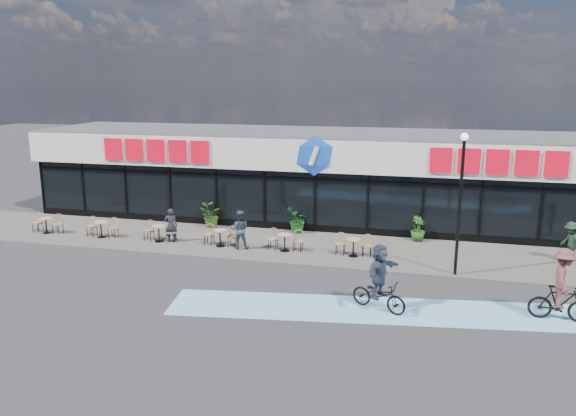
{
  "coord_description": "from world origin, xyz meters",
  "views": [
    {
      "loc": [
        5.06,
        -18.62,
        7.33
      ],
      "look_at": [
        -0.46,
        3.5,
        2.01
      ],
      "focal_mm": 35.0,
      "sensor_mm": 36.0,
      "label": 1
    }
  ],
  "objects_px": {
    "potted_plant_left": "(210,216)",
    "cyclist_b": "(562,289)",
    "bistro_set_0": "(47,223)",
    "potted_plant_mid": "(297,220)",
    "lamp_post": "(461,193)",
    "patron_left": "(171,225)",
    "pedestrian_a": "(571,242)",
    "patron_right": "(240,229)",
    "potted_plant_right": "(418,229)",
    "cyclist_a": "(379,282)"
  },
  "relations": [
    {
      "from": "potted_plant_right",
      "to": "cyclist_a",
      "type": "xyz_separation_m",
      "value": [
        -1.04,
        -8.02,
        0.28
      ]
    },
    {
      "from": "potted_plant_left",
      "to": "pedestrian_a",
      "type": "height_order",
      "value": "pedestrian_a"
    },
    {
      "from": "potted_plant_mid",
      "to": "cyclist_b",
      "type": "relative_size",
      "value": 0.52
    },
    {
      "from": "potted_plant_left",
      "to": "cyclist_b",
      "type": "xyz_separation_m",
      "value": [
        14.44,
        -7.42,
        0.34
      ]
    },
    {
      "from": "patron_right",
      "to": "patron_left",
      "type": "bearing_deg",
      "value": -15.81
    },
    {
      "from": "bistro_set_0",
      "to": "patron_right",
      "type": "relative_size",
      "value": 0.91
    },
    {
      "from": "cyclist_a",
      "to": "potted_plant_right",
      "type": "bearing_deg",
      "value": 82.62
    },
    {
      "from": "potted_plant_left",
      "to": "cyclist_a",
      "type": "bearing_deg",
      "value": -41.62
    },
    {
      "from": "cyclist_a",
      "to": "patron_right",
      "type": "bearing_deg",
      "value": 142.16
    },
    {
      "from": "lamp_post",
      "to": "pedestrian_a",
      "type": "distance_m",
      "value": 5.72
    },
    {
      "from": "potted_plant_left",
      "to": "patron_right",
      "type": "relative_size",
      "value": 0.7
    },
    {
      "from": "lamp_post",
      "to": "cyclist_a",
      "type": "relative_size",
      "value": 2.4
    },
    {
      "from": "patron_left",
      "to": "cyclist_b",
      "type": "bearing_deg",
      "value": 144.88
    },
    {
      "from": "potted_plant_left",
      "to": "lamp_post",
      "type": "bearing_deg",
      "value": -19.88
    },
    {
      "from": "pedestrian_a",
      "to": "cyclist_b",
      "type": "xyz_separation_m",
      "value": [
        -1.53,
        -5.94,
        0.12
      ]
    },
    {
      "from": "bistro_set_0",
      "to": "patron_right",
      "type": "distance_m",
      "value": 9.72
    },
    {
      "from": "bistro_set_0",
      "to": "potted_plant_mid",
      "type": "relative_size",
      "value": 1.28
    },
    {
      "from": "lamp_post",
      "to": "patron_right",
      "type": "relative_size",
      "value": 3.13
    },
    {
      "from": "potted_plant_mid",
      "to": "patron_left",
      "type": "bearing_deg",
      "value": -150.98
    },
    {
      "from": "lamp_post",
      "to": "bistro_set_0",
      "type": "xyz_separation_m",
      "value": [
        -18.64,
        1.36,
        -2.69
      ]
    },
    {
      "from": "pedestrian_a",
      "to": "cyclist_b",
      "type": "relative_size",
      "value": 0.71
    },
    {
      "from": "lamp_post",
      "to": "potted_plant_left",
      "type": "relative_size",
      "value": 4.47
    },
    {
      "from": "patron_left",
      "to": "bistro_set_0",
      "type": "bearing_deg",
      "value": -18.02
    },
    {
      "from": "potted_plant_mid",
      "to": "cyclist_b",
      "type": "bearing_deg",
      "value": -36.76
    },
    {
      "from": "bistro_set_0",
      "to": "lamp_post",
      "type": "bearing_deg",
      "value": -4.17
    },
    {
      "from": "potted_plant_right",
      "to": "cyclist_b",
      "type": "relative_size",
      "value": 0.49
    },
    {
      "from": "pedestrian_a",
      "to": "potted_plant_left",
      "type": "bearing_deg",
      "value": -117.27
    },
    {
      "from": "bistro_set_0",
      "to": "patron_left",
      "type": "relative_size",
      "value": 1.0
    },
    {
      "from": "cyclist_b",
      "to": "potted_plant_mid",
      "type": "bearing_deg",
      "value": 143.24
    },
    {
      "from": "bistro_set_0",
      "to": "cyclist_a",
      "type": "bearing_deg",
      "value": -17.77
    },
    {
      "from": "patron_right",
      "to": "lamp_post",
      "type": "bearing_deg",
      "value": 160.27
    },
    {
      "from": "bistro_set_0",
      "to": "cyclist_b",
      "type": "xyz_separation_m",
      "value": [
        21.6,
        -4.63,
        0.48
      ]
    },
    {
      "from": "lamp_post",
      "to": "patron_left",
      "type": "distance_m",
      "value": 12.53
    },
    {
      "from": "bistro_set_0",
      "to": "patron_left",
      "type": "distance_m",
      "value": 6.42
    },
    {
      "from": "cyclist_a",
      "to": "lamp_post",
      "type": "bearing_deg",
      "value": 56.53
    },
    {
      "from": "potted_plant_right",
      "to": "patron_left",
      "type": "xyz_separation_m",
      "value": [
        -10.75,
        -2.84,
        0.2
      ]
    },
    {
      "from": "lamp_post",
      "to": "cyclist_a",
      "type": "distance_m",
      "value": 5.11
    },
    {
      "from": "potted_plant_right",
      "to": "patron_right",
      "type": "height_order",
      "value": "patron_right"
    },
    {
      "from": "lamp_post",
      "to": "potted_plant_right",
      "type": "distance_m",
      "value": 5.15
    },
    {
      "from": "potted_plant_left",
      "to": "cyclist_b",
      "type": "distance_m",
      "value": 16.24
    },
    {
      "from": "pedestrian_a",
      "to": "cyclist_a",
      "type": "relative_size",
      "value": 0.74
    },
    {
      "from": "potted_plant_right",
      "to": "bistro_set_0",
      "type": "bearing_deg",
      "value": -170.56
    },
    {
      "from": "cyclist_b",
      "to": "potted_plant_right",
      "type": "bearing_deg",
      "value": 120.72
    },
    {
      "from": "potted_plant_right",
      "to": "patron_right",
      "type": "xyz_separation_m",
      "value": [
        -7.44,
        -3.04,
        0.28
      ]
    },
    {
      "from": "patron_right",
      "to": "pedestrian_a",
      "type": "xyz_separation_m",
      "value": [
        13.42,
        1.5,
        -0.03
      ]
    },
    {
      "from": "potted_plant_right",
      "to": "patron_left",
      "type": "height_order",
      "value": "patron_left"
    },
    {
      "from": "lamp_post",
      "to": "potted_plant_mid",
      "type": "xyz_separation_m",
      "value": [
        -7.07,
        4.23,
        -2.54
      ]
    },
    {
      "from": "potted_plant_left",
      "to": "patron_left",
      "type": "relative_size",
      "value": 0.77
    },
    {
      "from": "bistro_set_0",
      "to": "patron_left",
      "type": "xyz_separation_m",
      "value": [
        6.41,
        0.01,
        0.32
      ]
    },
    {
      "from": "bistro_set_0",
      "to": "potted_plant_mid",
      "type": "bearing_deg",
      "value": 13.95
    }
  ]
}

